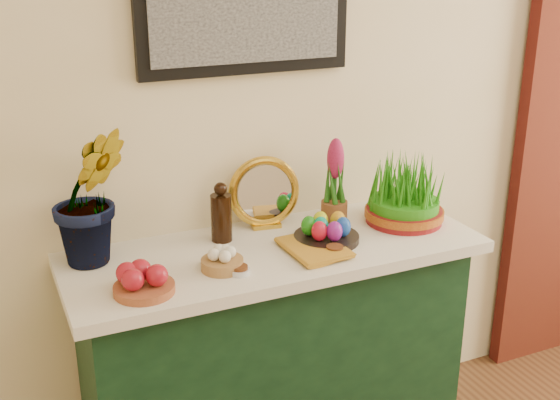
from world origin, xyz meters
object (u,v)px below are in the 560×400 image
object	(u,v)px
sideboard	(274,364)
book	(290,252)
hyacinth_green	(89,174)
wheatgrass_sabzeh	(405,195)
mirror	(264,193)

from	to	relation	value
sideboard	book	bearing A→B (deg)	-83.73
hyacinth_green	book	size ratio (longest dim) A/B	2.47
hyacinth_green	wheatgrass_sabzeh	world-z (taller)	hyacinth_green
wheatgrass_sabzeh	sideboard	bearing A→B (deg)	-179.66
hyacinth_green	sideboard	bearing A→B (deg)	-15.66
sideboard	mirror	distance (m)	0.62
mirror	wheatgrass_sabzeh	world-z (taller)	mirror
sideboard	wheatgrass_sabzeh	bearing A→B (deg)	0.34
hyacinth_green	book	world-z (taller)	hyacinth_green
hyacinth_green	mirror	bearing A→B (deg)	1.59
book	mirror	bearing A→B (deg)	81.89
hyacinth_green	wheatgrass_sabzeh	xyz separation A→B (m)	(1.08, -0.12, -0.19)
sideboard	book	size ratio (longest dim) A/B	5.51
book	wheatgrass_sabzeh	world-z (taller)	wheatgrass_sabzeh
hyacinth_green	book	xyz separation A→B (m)	(0.57, -0.22, -0.28)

